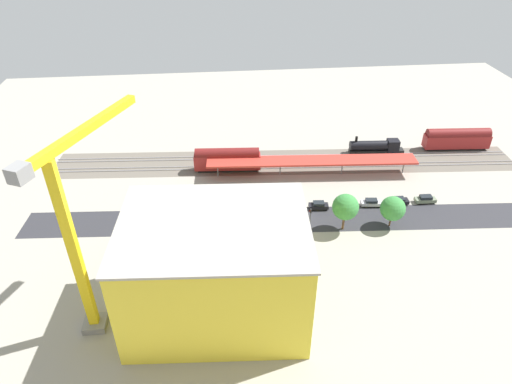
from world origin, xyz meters
TOP-DOWN VIEW (x-y plane):
  - ground_plane at (0.00, 0.00)m, footprint 191.81×191.81m
  - rail_bed at (0.00, -22.15)m, footprint 120.49×21.05m
  - street_asphalt at (0.00, 2.98)m, footprint 120.22×16.97m
  - track_rails at (0.00, -22.15)m, footprint 119.62×14.64m
  - platform_canopy_near at (-5.31, -15.22)m, footprint 51.90×8.52m
  - locomotive at (-25.42, -24.69)m, footprint 14.82×3.49m
  - passenger_coach at (-47.69, -24.70)m, footprint 17.95×4.37m
  - freight_coach_far at (15.33, -19.60)m, footprint 16.81×4.07m
  - parked_car_0 at (-28.76, -0.51)m, footprint 4.79×1.95m
  - parked_car_1 at (-22.40, -0.59)m, footprint 4.67×2.02m
  - parked_car_2 at (-16.07, -0.53)m, footprint 4.73×2.25m
  - parked_car_3 at (-10.62, -0.34)m, footprint 4.24×2.12m
  - parked_car_4 at (-4.01, -0.59)m, footprint 4.46×2.16m
  - parked_car_5 at (2.81, -0.50)m, footprint 4.69×2.15m
  - parked_car_6 at (8.90, -0.09)m, footprint 4.78×2.07m
  - parked_car_7 at (15.15, -0.27)m, footprint 4.33×2.25m
  - construction_building at (19.18, 26.09)m, footprint 29.66×23.22m
  - construction_roof_slab at (19.18, 26.09)m, footprint 30.30×23.85m
  - tower_crane at (38.39, 26.18)m, footprint 12.09×23.77m
  - box_truck_0 at (20.42, 8.53)m, footprint 9.57×3.95m
  - street_tree_0 at (-7.55, 7.04)m, footprint 5.45×5.45m
  - street_tree_1 at (24.11, 8.26)m, footprint 5.87×5.87m
  - street_tree_2 at (-17.72, 7.01)m, footprint 5.21×5.21m
  - street_tree_3 at (31.21, 8.84)m, footprint 6.05×6.05m
  - traffic_light at (-0.29, 7.44)m, footprint 0.50×0.36m

SIDE VIEW (x-z plane):
  - ground_plane at x=0.00m, z-range 0.00..0.00m
  - rail_bed at x=0.00m, z-range 0.00..0.01m
  - street_asphalt at x=0.00m, z-range 0.00..0.01m
  - track_rails at x=0.00m, z-range 0.12..0.24m
  - parked_car_3 at x=-10.62m, z-range -0.08..1.52m
  - parked_car_1 at x=-22.40m, z-range -0.08..1.55m
  - parked_car_6 at x=8.90m, z-range -0.10..1.57m
  - parked_car_2 at x=-16.07m, z-range -0.10..1.60m
  - parked_car_5 at x=2.81m, z-range -0.09..1.64m
  - parked_car_4 at x=-4.01m, z-range -0.10..1.68m
  - parked_car_0 at x=-28.76m, z-range -0.11..1.70m
  - parked_car_7 at x=15.15m, z-range -0.11..1.76m
  - box_truck_0 at x=20.42m, z-range -0.07..3.56m
  - locomotive at x=-25.42m, z-range -0.70..4.22m
  - passenger_coach at x=-47.69m, z-range 0.13..6.17m
  - freight_coach_far at x=15.33m, z-range 0.17..6.32m
  - traffic_light at x=-0.29m, z-range 1.01..6.93m
  - platform_canopy_near at x=-5.31m, z-range 1.86..6.11m
  - street_tree_2 at x=-17.72m, z-range 0.93..8.00m
  - street_tree_3 at x=31.21m, z-range 0.97..8.98m
  - street_tree_1 at x=24.11m, z-range 1.21..9.51m
  - street_tree_0 at x=-7.55m, z-range 1.43..9.79m
  - construction_building at x=19.18m, z-range 0.00..17.63m
  - construction_roof_slab at x=19.18m, z-range 17.63..18.03m
  - tower_crane at x=38.39m, z-range 3.00..35.75m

